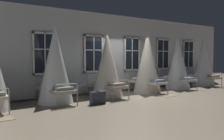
{
  "coord_description": "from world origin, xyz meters",
  "views": [
    {
      "loc": [
        -6.95,
        -8.04,
        1.68
      ],
      "look_at": [
        -0.87,
        0.26,
        1.1
      ],
      "focal_mm": 39.94,
      "sensor_mm": 36.0,
      "label": 1
    }
  ],
  "objects_px": {
    "cot_third": "(107,66)",
    "cot_fifth": "(178,63)",
    "cot_second": "(55,65)",
    "cot_fourth": "(147,63)",
    "cot_sixth": "(204,61)",
    "suitcase_dark": "(98,98)"
  },
  "relations": [
    {
      "from": "cot_second",
      "to": "cot_fourth",
      "type": "bearing_deg",
      "value": -91.67
    },
    {
      "from": "cot_second",
      "to": "cot_third",
      "type": "bearing_deg",
      "value": -92.96
    },
    {
      "from": "cot_fourth",
      "to": "cot_fifth",
      "type": "height_order",
      "value": "cot_fourth"
    },
    {
      "from": "cot_fourth",
      "to": "cot_fifth",
      "type": "bearing_deg",
      "value": -91.37
    },
    {
      "from": "cot_third",
      "to": "cot_fifth",
      "type": "distance_m",
      "value": 4.44
    },
    {
      "from": "cot_second",
      "to": "cot_fourth",
      "type": "distance_m",
      "value": 4.49
    },
    {
      "from": "suitcase_dark",
      "to": "cot_third",
      "type": "bearing_deg",
      "value": 41.89
    },
    {
      "from": "cot_second",
      "to": "cot_third",
      "type": "xyz_separation_m",
      "value": [
        2.22,
        -0.08,
        -0.08
      ]
    },
    {
      "from": "cot_third",
      "to": "cot_second",
      "type": "bearing_deg",
      "value": 87.11
    },
    {
      "from": "cot_third",
      "to": "suitcase_dark",
      "type": "distance_m",
      "value": 1.86
    },
    {
      "from": "cot_second",
      "to": "suitcase_dark",
      "type": "height_order",
      "value": "cot_second"
    },
    {
      "from": "cot_fourth",
      "to": "cot_sixth",
      "type": "height_order",
      "value": "cot_sixth"
    },
    {
      "from": "cot_fourth",
      "to": "cot_fifth",
      "type": "xyz_separation_m",
      "value": [
        2.17,
        0.01,
        -0.05
      ]
    },
    {
      "from": "cot_fourth",
      "to": "suitcase_dark",
      "type": "distance_m",
      "value": 3.74
    },
    {
      "from": "cot_third",
      "to": "cot_fourth",
      "type": "height_order",
      "value": "cot_fourth"
    },
    {
      "from": "cot_sixth",
      "to": "suitcase_dark",
      "type": "relative_size",
      "value": 5.14
    },
    {
      "from": "cot_third",
      "to": "cot_sixth",
      "type": "distance_m",
      "value": 6.72
    },
    {
      "from": "cot_second",
      "to": "cot_sixth",
      "type": "distance_m",
      "value": 8.94
    },
    {
      "from": "cot_fourth",
      "to": "cot_second",
      "type": "bearing_deg",
      "value": 87.73
    },
    {
      "from": "cot_sixth",
      "to": "cot_third",
      "type": "bearing_deg",
      "value": 90.29
    },
    {
      "from": "cot_fifth",
      "to": "cot_sixth",
      "type": "bearing_deg",
      "value": -87.7
    },
    {
      "from": "cot_third",
      "to": "cot_fifth",
      "type": "bearing_deg",
      "value": -90.52
    }
  ]
}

